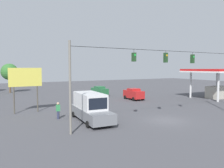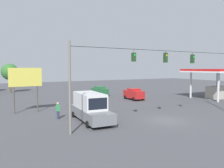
{
  "view_description": "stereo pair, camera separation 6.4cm",
  "coord_description": "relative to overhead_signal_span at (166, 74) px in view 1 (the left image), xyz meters",
  "views": [
    {
      "loc": [
        15.93,
        17.06,
        5.53
      ],
      "look_at": [
        1.23,
        -9.56,
        3.28
      ],
      "focal_mm": 35.0,
      "sensor_mm": 36.0,
      "label": 1
    },
    {
      "loc": [
        15.87,
        17.09,
        5.53
      ],
      "look_at": [
        1.23,
        -9.56,
        3.28
      ],
      "focal_mm": 35.0,
      "sensor_mm": 36.0,
      "label": 2
    }
  ],
  "objects": [
    {
      "name": "tree_horizon_left",
      "position": [
        12.53,
        -36.06,
        -0.27
      ],
      "size": [
        3.62,
        3.62,
        6.48
      ],
      "color": "brown",
      "rests_on": "ground_plane"
    },
    {
      "name": "sedan_red_oncoming_far",
      "position": [
        -5.58,
        -13.98,
        -3.88
      ],
      "size": [
        2.1,
        4.06,
        1.96
      ],
      "color": "red",
      "rests_on": "ground_plane"
    },
    {
      "name": "traffic_cone_nearest",
      "position": [
        6.85,
        -3.68,
        -4.6
      ],
      "size": [
        0.38,
        0.38,
        0.6
      ],
      "primitive_type": "cone",
      "color": "orange",
      "rests_on": "ground_plane"
    },
    {
      "name": "gas_station",
      "position": [
        -19.89,
        -8.02,
        -1.01
      ],
      "size": [
        10.83,
        8.09,
        5.33
      ],
      "color": "red",
      "rests_on": "ground_plane"
    },
    {
      "name": "ground_plane",
      "position": [
        0.07,
        0.23,
        -4.9
      ],
      "size": [
        140.0,
        140.0,
        0.0
      ],
      "primitive_type": "plane",
      "color": "#47474C"
    },
    {
      "name": "pedestrian",
      "position": [
        9.84,
        -5.95,
        -3.97
      ],
      "size": [
        0.4,
        0.28,
        1.82
      ],
      "color": "#2D334C",
      "rests_on": "ground_plane"
    },
    {
      "name": "sedan_green_oncoming_deep",
      "position": [
        -2.84,
        -22.0,
        -3.93
      ],
      "size": [
        2.14,
        4.46,
        1.85
      ],
      "color": "#236038",
      "rests_on": "ground_plane"
    },
    {
      "name": "traffic_cone_second",
      "position": [
        6.85,
        -7.02,
        -4.6
      ],
      "size": [
        0.38,
        0.38,
        0.6
      ],
      "primitive_type": "cone",
      "color": "orange",
      "rests_on": "ground_plane"
    },
    {
      "name": "box_truck_grey_parked_shoulder",
      "position": [
        7.05,
        -3.63,
        -3.47
      ],
      "size": [
        2.93,
        7.59,
        2.9
      ],
      "color": "slate",
      "rests_on": "ground_plane"
    },
    {
      "name": "overhead_signal_span",
      "position": [
        0.0,
        0.0,
        0.0
      ],
      "size": [
        20.84,
        0.38,
        7.77
      ],
      "color": "slate",
      "rests_on": "ground_plane"
    },
    {
      "name": "traffic_cone_third",
      "position": [
        6.8,
        -9.82,
        -4.6
      ],
      "size": [
        0.38,
        0.38,
        0.6
      ],
      "primitive_type": "cone",
      "color": "orange",
      "rests_on": "ground_plane"
    },
    {
      "name": "roadside_billboard",
      "position": [
        12.4,
        -11.15,
        -0.88
      ],
      "size": [
        3.86,
        0.16,
        5.54
      ],
      "color": "#4C473D",
      "rests_on": "ground_plane"
    }
  ]
}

